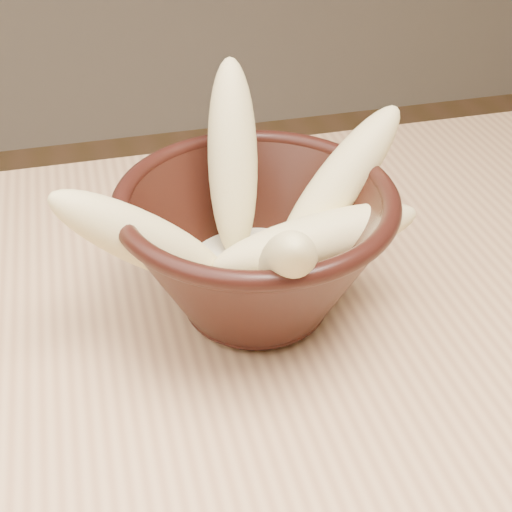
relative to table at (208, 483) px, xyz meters
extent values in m
cube|color=#E4B37D|center=(0.00, 0.00, 0.06)|extent=(1.20, 0.80, 0.04)
cylinder|color=tan|center=(0.54, 0.34, -0.32)|extent=(0.05, 0.05, 0.71)
cylinder|color=black|center=(0.06, 0.10, 0.08)|extent=(0.09, 0.09, 0.01)
cylinder|color=black|center=(0.06, 0.10, 0.11)|extent=(0.09, 0.09, 0.01)
torus|color=black|center=(0.06, 0.10, 0.19)|extent=(0.21, 0.21, 0.01)
cylinder|color=beige|center=(0.06, 0.10, 0.12)|extent=(0.12, 0.12, 0.02)
ellipsoid|color=#F0DB8D|center=(0.06, 0.15, 0.19)|extent=(0.06, 0.11, 0.16)
ellipsoid|color=#F0DB8D|center=(-0.02, 0.09, 0.17)|extent=(0.15, 0.05, 0.13)
ellipsoid|color=#F0DB8D|center=(0.14, 0.12, 0.18)|extent=(0.14, 0.08, 0.14)
ellipsoid|color=#F0DB8D|center=(0.11, 0.08, 0.15)|extent=(0.17, 0.04, 0.06)
ellipsoid|color=#F0DB8D|center=(0.07, 0.03, 0.17)|extent=(0.06, 0.13, 0.13)
camera|label=1|loc=(-0.05, -0.34, 0.46)|focal=50.00mm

